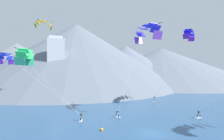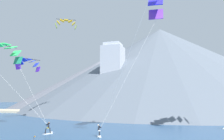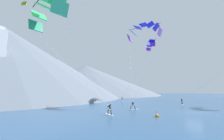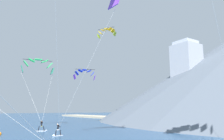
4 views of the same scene
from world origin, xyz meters
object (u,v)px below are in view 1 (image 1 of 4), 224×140
kitesurfer_mid_center (118,115)px  race_marker_buoy (102,130)px  parafoil_kite_distant_low_drift (5,57)px  kitesurfer_far_left (154,100)px  kitesurfer_near_trail (81,118)px  parafoil_kite_mid_center (147,32)px  parafoil_kite_far_left (189,34)px  parafoil_kite_distant_high_outer (44,24)px  kitesurfer_near_lead (198,116)px  parafoil_kite_near_trail (25,55)px

kitesurfer_mid_center → race_marker_buoy: size_ratio=1.73×
parafoil_kite_distant_low_drift → race_marker_buoy: (19.32, -22.42, -13.26)m
kitesurfer_far_left → kitesurfer_near_trail: bearing=-153.2°
parafoil_kite_mid_center → parafoil_kite_far_left: (15.79, 4.10, 1.11)m
parafoil_kite_distant_high_outer → kitesurfer_far_left: bearing=-7.8°
kitesurfer_near_lead → kitesurfer_near_trail: size_ratio=0.98×
kitesurfer_near_lead → kitesurfer_mid_center: 17.03m
kitesurfer_far_left → race_marker_buoy: bearing=-139.4°
kitesurfer_near_lead → kitesurfer_near_trail: kitesurfer_near_trail is taller
kitesurfer_far_left → parafoil_kite_distant_low_drift: parafoil_kite_distant_low_drift is taller
kitesurfer_near_trail → parafoil_kite_near_trail: parafoil_kite_near_trail is taller
parafoil_kite_distant_high_outer → parafoil_kite_distant_low_drift: (-9.22, -1.34, -9.59)m
kitesurfer_far_left → parafoil_kite_distant_low_drift: (-41.88, 3.11, 12.88)m
parafoil_kite_far_left → parafoil_kite_distant_low_drift: bearing=166.5°
kitesurfer_mid_center → parafoil_kite_near_trail: 22.12m
kitesurfer_near_trail → parafoil_kite_near_trail: size_ratio=0.14×
parafoil_kite_near_trail → race_marker_buoy: (12.75, -7.91, -12.93)m
parafoil_kite_distant_high_outer → parafoil_kite_mid_center: bearing=-36.6°
parafoil_kite_near_trail → parafoil_kite_distant_low_drift: parafoil_kite_distant_low_drift is taller
parafoil_kite_near_trail → kitesurfer_mid_center: bearing=-5.2°
parafoil_kite_near_trail → parafoil_kite_mid_center: 26.24m
parafoil_kite_far_left → kitesurfer_near_lead: bearing=-124.7°
kitesurfer_near_lead → parafoil_kite_distant_high_outer: 45.15m
kitesurfer_near_lead → parafoil_kite_mid_center: 21.40m
kitesurfer_mid_center → parafoil_kite_distant_high_outer: bearing=131.5°
parafoil_kite_near_trail → parafoil_kite_mid_center: size_ratio=0.67×
kitesurfer_far_left → parafoil_kite_near_trail: (-35.32, -11.40, 12.56)m
parafoil_kite_mid_center → kitesurfer_near_trail: bearing=-179.5°
parafoil_kite_mid_center → parafoil_kite_distant_low_drift: size_ratio=3.09×
kitesurfer_near_trail → kitesurfer_mid_center: 7.84m
parafoil_kite_near_trail → parafoil_kite_distant_high_outer: 18.88m
race_marker_buoy → kitesurfer_mid_center: bearing=49.6°
kitesurfer_mid_center → parafoil_kite_distant_low_drift: size_ratio=0.28×
kitesurfer_near_lead → parafoil_kite_far_left: 23.40m
kitesurfer_near_trail → race_marker_buoy: kitesurfer_near_trail is taller
kitesurfer_near_trail → parafoil_kite_mid_center: 24.00m
parafoil_kite_mid_center → kitesurfer_mid_center: bearing=-176.0°
parafoil_kite_mid_center → parafoil_kite_far_left: parafoil_kite_far_left is taller
kitesurfer_far_left → kitesurfer_mid_center: bearing=-142.9°
kitesurfer_far_left → parafoil_kite_distant_high_outer: 39.90m
kitesurfer_mid_center → parafoil_kite_mid_center: size_ratio=0.09×
parafoil_kite_far_left → kitesurfer_mid_center: bearing=-168.7°
parafoil_kite_mid_center → parafoil_kite_distant_high_outer: bearing=143.4°
kitesurfer_mid_center → kitesurfer_far_left: kitesurfer_far_left is taller
kitesurfer_near_lead → parafoil_kite_mid_center: parafoil_kite_mid_center is taller
parafoil_kite_far_left → race_marker_buoy: (-28.57, -10.90, -20.01)m
parafoil_kite_mid_center → parafoil_kite_near_trail: bearing=177.5°
parafoil_kite_far_left → parafoil_kite_distant_high_outer: 40.85m
kitesurfer_near_trail → parafoil_kite_distant_high_outer: (-7.62, 17.10, 22.47)m
parafoil_kite_far_left → parafoil_kite_distant_high_outer: size_ratio=4.03×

